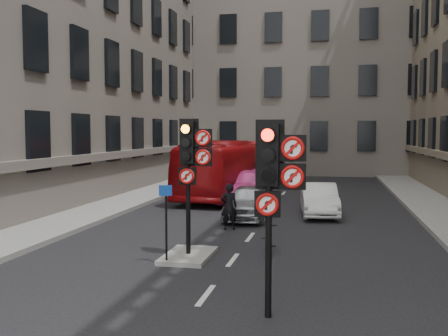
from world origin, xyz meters
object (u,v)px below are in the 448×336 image
at_px(signal_far, 191,157).
at_px(info_sign, 166,212).
at_px(car_white, 319,199).
at_px(car_pink, 244,186).
at_px(car_silver, 248,202).
at_px(motorcycle, 269,237).
at_px(motorcyclist, 229,207).
at_px(bus_red, 227,168).
at_px(signal_near, 274,175).

distance_m(signal_far, info_sign, 1.64).
xyz_separation_m(car_white, car_pink, (-3.59, 3.43, 0.09)).
xyz_separation_m(car_silver, motorcycle, (1.43, -5.46, -0.21)).
bearing_deg(car_silver, motorcyclist, -96.93).
xyz_separation_m(car_pink, bus_red, (-1.21, 1.96, 0.71)).
distance_m(car_pink, motorcycle, 10.55).
height_order(signal_near, motorcyclist, signal_near).
xyz_separation_m(motorcycle, motorcyclist, (-1.73, 3.14, 0.35)).
height_order(signal_near, car_silver, signal_near).
bearing_deg(motorcycle, signal_far, -159.18).
bearing_deg(motorcyclist, car_white, -147.89).
height_order(signal_near, bus_red, signal_near).
distance_m(motorcycle, info_sign, 3.12).
bearing_deg(signal_far, motorcycle, 27.45).
distance_m(car_silver, motorcycle, 5.64).
bearing_deg(car_pink, signal_far, -83.27).
xyz_separation_m(car_pink, info_sign, (-0.01, -12.09, 0.62)).
distance_m(car_silver, info_sign, 7.37).
bearing_deg(signal_near, motorcyclist, 106.35).
relative_size(signal_near, info_sign, 1.88).
height_order(motorcycle, motorcyclist, motorcyclist).
distance_m(car_white, car_pink, 4.97).
bearing_deg(car_silver, car_pink, 101.48).
xyz_separation_m(car_white, bus_red, (-4.80, 5.39, 0.80)).
distance_m(bus_red, info_sign, 14.10).
xyz_separation_m(signal_near, signal_far, (-2.60, 4.00, 0.12)).
relative_size(signal_far, motorcycle, 2.41).
bearing_deg(car_pink, motorcycle, -72.47).
bearing_deg(motorcyclist, signal_far, 67.68).
relative_size(car_white, car_pink, 0.77).
bearing_deg(motorcyclist, info_sign, 63.15).
height_order(motorcyclist, info_sign, info_sign).
relative_size(car_pink, info_sign, 2.64).
height_order(signal_near, motorcycle, signal_near).
xyz_separation_m(car_silver, car_pink, (-0.94, 4.82, 0.08)).
bearing_deg(motorcycle, car_silver, 98.04).
bearing_deg(car_white, bus_red, 126.01).
bearing_deg(motorcyclist, car_silver, -116.79).
xyz_separation_m(signal_near, car_pink, (-3.03, 15.28, -1.85)).
xyz_separation_m(car_white, info_sign, (-3.59, -8.66, 0.71)).
bearing_deg(info_sign, car_pink, 76.26).
relative_size(signal_near, car_pink, 0.71).
bearing_deg(signal_near, car_white, 87.30).
relative_size(signal_near, motorcycle, 2.41).
relative_size(car_silver, car_pink, 0.76).
distance_m(car_pink, info_sign, 12.11).
bearing_deg(motorcyclist, car_pink, -104.29).
distance_m(car_pink, bus_red, 2.41).
height_order(signal_far, motorcyclist, signal_far).
height_order(signal_near, info_sign, signal_near).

